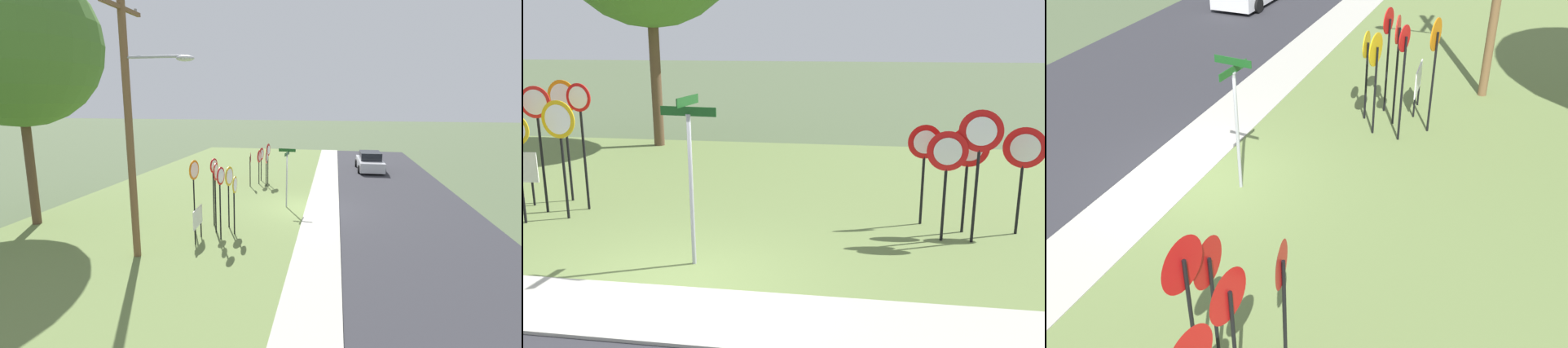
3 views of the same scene
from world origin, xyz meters
The scene contains 20 objects.
ground_plane centered at (0.00, 0.00, 0.00)m, with size 160.00×160.00×0.00m, color #4C5B3D.
road_asphalt centered at (0.00, -4.80, 0.01)m, with size 44.00×6.40×0.01m, color #2D2D33.
sidewalk_strip centered at (0.00, -0.80, 0.03)m, with size 44.00×1.60×0.06m, color #ADAA9E.
grass_median centered at (0.00, 6.00, 0.02)m, with size 44.00×12.00×0.04m, color olive.
stop_sign_near_left centered at (-3.40, 2.83, 1.90)m, with size 0.78×0.13×2.53m.
stop_sign_near_right centered at (-4.00, 4.08, 2.13)m, with size 0.77×0.13×2.84m.
stop_sign_far_left centered at (-4.09, 3.17, 2.05)m, with size 0.68×0.11×2.79m.
stop_sign_far_center centered at (-4.13, 2.41, 1.70)m, with size 0.66×0.10×2.31m.
stop_sign_far_right centered at (-3.28, 3.51, 2.04)m, with size 0.61×0.13×2.83m.
stop_sign_center_tall centered at (-4.75, 2.78, 2.02)m, with size 0.66×0.12×2.75m.
yield_sign_near_left centered at (4.03, 3.61, 1.58)m, with size 0.69×0.14×2.09m.
yield_sign_near_right centered at (4.35, 2.68, 1.61)m, with size 0.75×0.10×2.12m.
yield_sign_far_left centered at (4.81, 3.22, 1.60)m, with size 0.77×0.14×2.11m.
yield_sign_far_right centered at (5.85, 3.28, 1.62)m, with size 0.79×0.17×2.14m.
yield_sign_center centered at (4.90, 2.68, 1.93)m, with size 0.78×0.14×2.53m.
street_name_post centered at (0.02, 0.93, 1.75)m, with size 0.96×0.81×2.87m.
utility_pole centered at (-6.77, 4.95, 4.83)m, with size 2.10×2.35×8.89m.
notice_board centered at (-5.05, 3.58, 0.87)m, with size 1.10×0.11×1.25m.
oak_tree_left centered at (-4.49, 10.98, 7.30)m, with size 6.44×6.44×10.50m.
parked_sedan_distant centered at (11.15, -3.91, 0.65)m, with size 4.47×1.97×1.39m.
Camera 1 is at (-17.65, -1.24, 5.18)m, focal length 25.99 mm.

